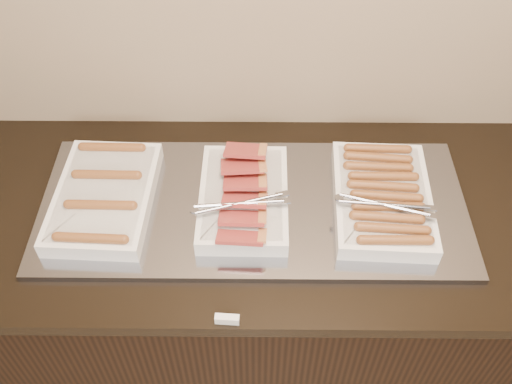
# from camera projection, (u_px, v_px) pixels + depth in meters

# --- Properties ---
(counter) EXTENTS (2.06, 0.76, 0.90)m
(counter) POSITION_uv_depth(u_px,v_px,m) (249.00, 292.00, 1.96)
(counter) COLOR black
(counter) RESTS_ON ground
(warming_tray) EXTENTS (1.20, 0.50, 0.02)m
(warming_tray) POSITION_uv_depth(u_px,v_px,m) (253.00, 206.00, 1.62)
(warming_tray) COLOR gray
(warming_tray) RESTS_ON counter
(dish_left) EXTENTS (0.28, 0.41, 0.07)m
(dish_left) POSITION_uv_depth(u_px,v_px,m) (104.00, 196.00, 1.59)
(dish_left) COLOR white
(dish_left) RESTS_ON warming_tray
(dish_center) EXTENTS (0.27, 0.39, 0.09)m
(dish_center) POSITION_uv_depth(u_px,v_px,m) (243.00, 197.00, 1.58)
(dish_center) COLOR white
(dish_center) RESTS_ON warming_tray
(dish_right) EXTENTS (0.28, 0.41, 0.08)m
(dish_right) POSITION_uv_depth(u_px,v_px,m) (383.00, 198.00, 1.58)
(dish_right) COLOR white
(dish_right) RESTS_ON warming_tray
(label_holder) EXTENTS (0.06, 0.02, 0.02)m
(label_holder) POSITION_uv_depth(u_px,v_px,m) (227.00, 319.00, 1.38)
(label_holder) COLOR white
(label_holder) RESTS_ON counter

